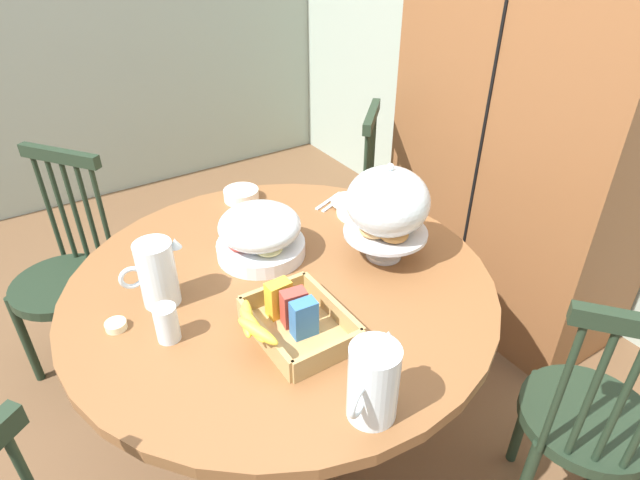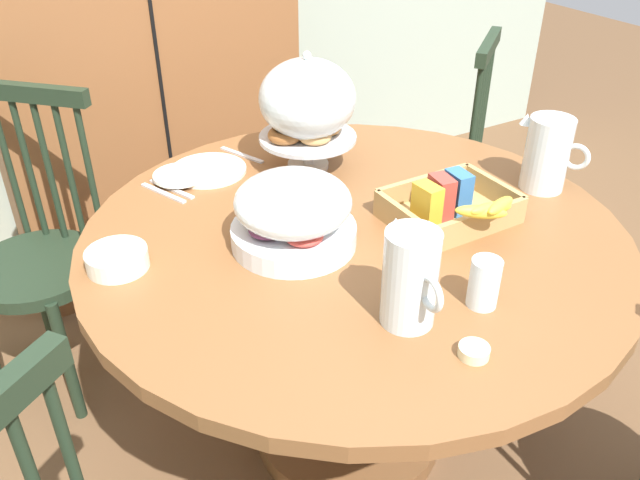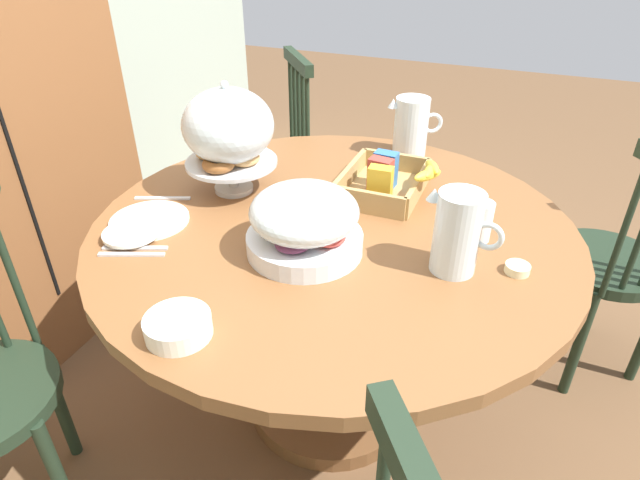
# 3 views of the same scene
# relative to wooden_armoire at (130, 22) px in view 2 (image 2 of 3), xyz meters

# --- Properties ---
(ground_plane) EXTENTS (10.00, 10.00, 0.00)m
(ground_plane) POSITION_rel_wooden_armoire_xyz_m (0.12, -1.50, -0.98)
(ground_plane) COLOR brown
(wooden_armoire) EXTENTS (1.18, 0.60, 1.96)m
(wooden_armoire) POSITION_rel_wooden_armoire_xyz_m (0.00, 0.00, 0.00)
(wooden_armoire) COLOR brown
(wooden_armoire) RESTS_ON ground_plane
(dining_table) EXTENTS (1.36, 1.36, 0.74)m
(dining_table) POSITION_rel_wooden_armoire_xyz_m (0.14, -1.31, -0.43)
(dining_table) COLOR brown
(dining_table) RESTS_ON ground_plane
(windsor_chair_by_cabinet) EXTENTS (0.47, 0.47, 0.97)m
(windsor_chair_by_cabinet) POSITION_rel_wooden_armoire_xyz_m (0.92, -0.71, -0.53)
(windsor_chair_by_cabinet) COLOR #1E2D1E
(windsor_chair_by_cabinet) RESTS_ON ground_plane
(windsor_chair_facing_door) EXTENTS (0.47, 0.47, 0.97)m
(windsor_chair_facing_door) POSITION_rel_wooden_armoire_xyz_m (-0.54, -0.60, -0.53)
(windsor_chair_facing_door) COLOR #1E2D1E
(windsor_chair_facing_door) RESTS_ON ground_plane
(pastry_stand_with_dome) EXTENTS (0.28, 0.28, 0.34)m
(pastry_stand_with_dome) POSITION_rel_wooden_armoire_xyz_m (0.21, -0.95, -0.05)
(pastry_stand_with_dome) COLOR silver
(pastry_stand_with_dome) RESTS_ON dining_table
(fruit_platter_covered) EXTENTS (0.30, 0.30, 0.18)m
(fruit_platter_covered) POSITION_rel_wooden_armoire_xyz_m (-0.02, -1.29, -0.16)
(fruit_platter_covered) COLOR silver
(fruit_platter_covered) RESTS_ON dining_table
(orange_juice_pitcher) EXTENTS (0.11, 0.19, 0.21)m
(orange_juice_pitcher) POSITION_rel_wooden_armoire_xyz_m (0.04, -1.66, -0.15)
(orange_juice_pitcher) COLOR silver
(orange_juice_pitcher) RESTS_ON dining_table
(milk_pitcher) EXTENTS (0.12, 0.19, 0.20)m
(milk_pitcher) POSITION_rel_wooden_armoire_xyz_m (0.71, -1.38, -0.15)
(milk_pitcher) COLOR silver
(milk_pitcher) RESTS_ON dining_table
(cereal_basket) EXTENTS (0.32, 0.30, 0.12)m
(cereal_basket) POSITION_rel_wooden_armoire_xyz_m (0.37, -1.40, -0.20)
(cereal_basket) COLOR tan
(cereal_basket) RESTS_ON dining_table
(china_plate_large) EXTENTS (0.22, 0.22, 0.01)m
(china_plate_large) POSITION_rel_wooden_armoire_xyz_m (-0.05, -0.83, -0.24)
(china_plate_large) COLOR white
(china_plate_large) RESTS_ON dining_table
(china_plate_small) EXTENTS (0.15, 0.15, 0.01)m
(china_plate_small) POSITION_rel_wooden_armoire_xyz_m (-0.14, -0.84, -0.23)
(china_plate_small) COLOR white
(china_plate_small) RESTS_ON china_plate_large
(cereal_bowl) EXTENTS (0.14, 0.14, 0.04)m
(cereal_bowl) POSITION_rel_wooden_armoire_xyz_m (-0.42, -1.18, -0.22)
(cereal_bowl) COLOR white
(cereal_bowl) RESTS_ON dining_table
(drinking_glass) EXTENTS (0.06, 0.06, 0.11)m
(drinking_glass) POSITION_rel_wooden_armoire_xyz_m (0.20, -1.70, -0.19)
(drinking_glass) COLOR silver
(drinking_glass) RESTS_ON dining_table
(butter_dish) EXTENTS (0.06, 0.06, 0.02)m
(butter_dish) POSITION_rel_wooden_armoire_xyz_m (0.08, -1.81, -0.23)
(butter_dish) COLOR beige
(butter_dish) RESTS_ON dining_table
(table_knife) EXTENTS (0.08, 0.16, 0.01)m
(table_knife) POSITION_rel_wooden_armoire_xyz_m (-0.18, -0.88, -0.24)
(table_knife) COLOR silver
(table_knife) RESTS_ON dining_table
(dinner_fork) EXTENTS (0.08, 0.16, 0.01)m
(dinner_fork) POSITION_rel_wooden_armoire_xyz_m (-0.21, -0.89, -0.24)
(dinner_fork) COLOR silver
(dinner_fork) RESTS_ON dining_table
(soup_spoon) EXTENTS (0.08, 0.16, 0.01)m
(soup_spoon) POSITION_rel_wooden_armoire_xyz_m (0.08, -0.77, -0.24)
(soup_spoon) COLOR silver
(soup_spoon) RESTS_ON dining_table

